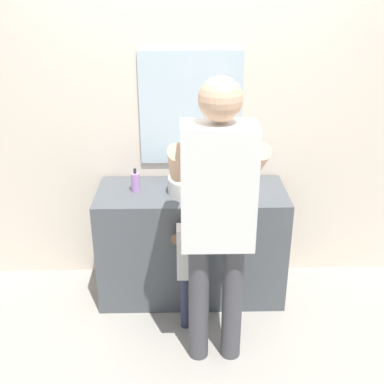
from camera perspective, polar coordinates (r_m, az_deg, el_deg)
name	(u,v)px	position (r m, az deg, el deg)	size (l,w,h in m)	color
ground_plane	(192,315)	(3.43, 0.05, -14.55)	(14.00, 14.00, 0.00)	#9E998E
back_wall	(191,103)	(3.39, -0.17, 10.60)	(4.40, 0.10, 2.70)	beige
vanity_cabinet	(192,243)	(3.44, -0.05, -6.10)	(1.30, 0.54, 0.82)	#4C5156
sink_basin	(192,185)	(3.22, -0.05, 0.90)	(0.32, 0.32, 0.11)	silver
faucet	(191,170)	(3.39, -0.11, 2.60)	(0.18, 0.14, 0.18)	#B7BABF
toothbrush_cup	(249,183)	(3.28, 6.84, 1.08)	(0.07, 0.07, 0.21)	silver
soap_bottle	(135,182)	(3.26, -6.81, 1.22)	(0.06, 0.06, 0.16)	#B27FC6
child_toddler	(193,258)	(3.04, 0.10, -7.99)	(0.27, 0.27, 0.88)	#2D334C
adult_parent	(218,204)	(2.58, 3.09, -1.43)	(0.53, 0.56, 1.72)	#47474C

